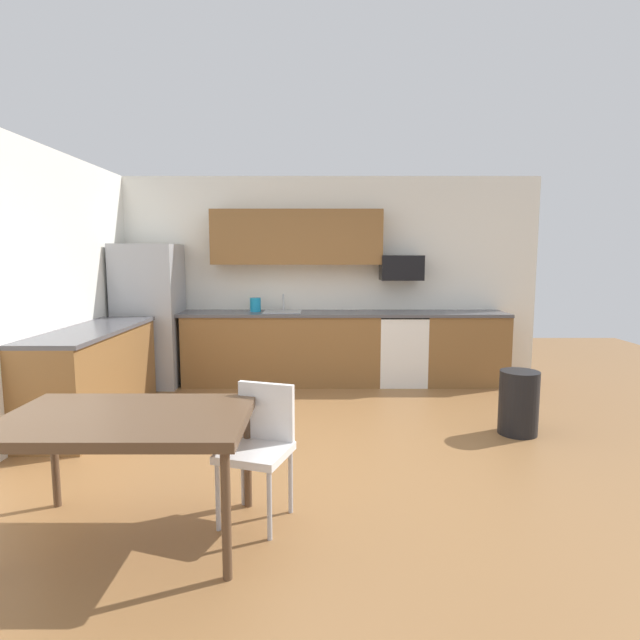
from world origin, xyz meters
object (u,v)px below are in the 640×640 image
at_px(refrigerator, 150,315).
at_px(oven_range, 401,349).
at_px(trash_bin, 519,403).
at_px(microwave, 401,268).
at_px(chair_near_table, 259,440).
at_px(dining_table, 126,425).
at_px(kettle, 255,305).

height_order(refrigerator, oven_range, refrigerator).
bearing_deg(trash_bin, oven_range, 112.60).
bearing_deg(oven_range, trash_bin, -67.40).
relative_size(refrigerator, microwave, 3.35).
bearing_deg(refrigerator, chair_near_table, -62.04).
bearing_deg(dining_table, oven_range, 59.69).
xyz_separation_m(refrigerator, chair_near_table, (1.80, -3.38, -0.40)).
bearing_deg(kettle, oven_range, -1.51).
bearing_deg(oven_range, kettle, 178.49).
xyz_separation_m(dining_table, chair_near_table, (0.74, 0.26, -0.19)).
xyz_separation_m(microwave, dining_table, (-2.18, -3.82, -0.81)).
height_order(microwave, chair_near_table, microwave).
distance_m(oven_range, chair_near_table, 3.75).
xyz_separation_m(oven_range, microwave, (0.00, 0.10, 1.05)).
bearing_deg(kettle, chair_near_table, -82.59).
xyz_separation_m(trash_bin, kettle, (-2.70, 1.98, 0.72)).
height_order(dining_table, kettle, kettle).
height_order(chair_near_table, trash_bin, chair_near_table).
xyz_separation_m(oven_range, dining_table, (-2.18, -3.72, 0.24)).
bearing_deg(microwave, dining_table, -119.65).
bearing_deg(kettle, trash_bin, -36.23).
bearing_deg(dining_table, trash_bin, 31.07).
height_order(microwave, kettle, microwave).
xyz_separation_m(microwave, kettle, (-1.90, -0.05, -0.49)).
distance_m(chair_near_table, kettle, 3.58).
height_order(refrigerator, chair_near_table, refrigerator).
height_order(refrigerator, dining_table, refrigerator).
relative_size(oven_range, microwave, 1.69).
relative_size(oven_range, chair_near_table, 1.07).
distance_m(oven_range, microwave, 1.06).
distance_m(oven_range, dining_table, 4.32).
relative_size(refrigerator, oven_range, 1.99).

